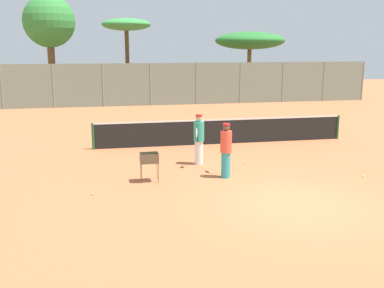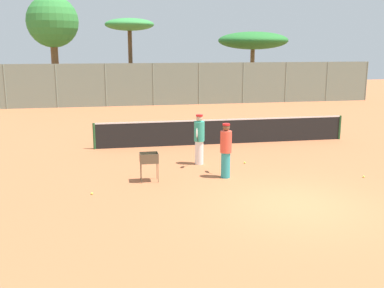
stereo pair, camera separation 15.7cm
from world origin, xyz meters
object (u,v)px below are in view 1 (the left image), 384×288
ball_cart (150,160)px  player_red_cap (199,139)px  parked_car (159,93)px  tennis_net (222,131)px  player_white_outfit (226,150)px

ball_cart → player_red_cap: bearing=42.2°
player_red_cap → parked_car: (0.93, 18.37, -0.26)m
player_red_cap → tennis_net: bearing=171.6°
player_red_cap → parked_car: 18.39m
player_red_cap → parked_car: bearing=-162.9°
tennis_net → player_red_cap: 3.53m
player_white_outfit → parked_car: (0.43, 20.12, -0.24)m
player_white_outfit → player_red_cap: size_ratio=0.98×
tennis_net → player_red_cap: player_red_cap is taller
player_white_outfit → tennis_net: bearing=-10.1°
tennis_net → ball_cart: tennis_net is taller
player_white_outfit → ball_cart: (-2.40, 0.03, -0.23)m
parked_car → tennis_net: bearing=-87.2°
player_red_cap → ball_cart: player_red_cap is taller
player_white_outfit → ball_cart: player_white_outfit is taller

